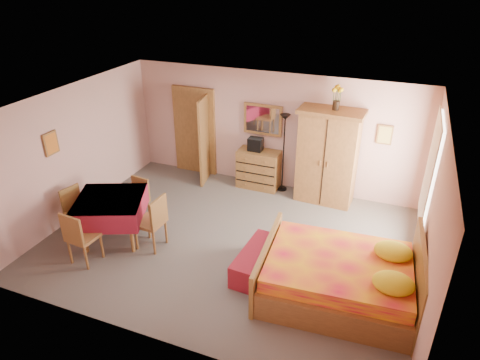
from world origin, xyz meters
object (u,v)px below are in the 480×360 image
at_px(wall_mirror, 263,120).
at_px(chair_east, 150,222).
at_px(wardrobe, 327,157).
at_px(bench, 256,260).
at_px(chair_south, 84,236).
at_px(sunflower_vase, 337,97).
at_px(stereo, 255,144).
at_px(chair_north, 136,202).
at_px(chest_of_drawers, 259,169).
at_px(floor_lamp, 283,153).
at_px(bed, 339,266).
at_px(dining_table, 112,219).
at_px(chair_west, 79,211).

height_order(wall_mirror, chair_east, wall_mirror).
xyz_separation_m(wardrobe, bench, (-0.57, -2.78, -0.82)).
distance_m(wall_mirror, chair_south, 4.41).
bearing_deg(chair_east, sunflower_vase, -39.69).
xyz_separation_m(wall_mirror, stereo, (-0.09, -0.20, -0.52)).
relative_size(wall_mirror, chair_north, 0.97).
bearing_deg(chair_east, chair_north, 52.71).
height_order(chest_of_drawers, chair_south, chair_south).
bearing_deg(stereo, bench, -69.98).
bearing_deg(floor_lamp, bed, -59.69).
bearing_deg(dining_table, wardrobe, 40.69).
bearing_deg(dining_table, chair_south, -93.36).
xyz_separation_m(sunflower_vase, dining_table, (-3.40, -2.88, -1.85)).
height_order(floor_lamp, bed, floor_lamp).
xyz_separation_m(wardrobe, bed, (0.78, -2.88, -0.48)).
relative_size(sunflower_vase, chair_east, 0.48).
xyz_separation_m(floor_lamp, chair_west, (-3.08, -3.03, -0.44)).
xyz_separation_m(stereo, bed, (2.39, -2.95, -0.49)).
bearing_deg(chest_of_drawers, chair_west, -130.46).
bearing_deg(chair_west, stereo, 153.85).
height_order(dining_table, chair_north, chair_north).
distance_m(stereo, chair_north, 2.89).
distance_m(stereo, chair_east, 3.09).
bearing_deg(chest_of_drawers, floor_lamp, 7.32).
height_order(bed, bench, bed).
relative_size(chest_of_drawers, dining_table, 0.80).
bearing_deg(chair_east, stereo, -15.14).
relative_size(stereo, chair_south, 0.31).
bearing_deg(wardrobe, dining_table, -136.14).
bearing_deg(chair_west, chest_of_drawers, 152.71).
relative_size(wall_mirror, chair_east, 0.85).
height_order(wardrobe, chair_east, wardrobe).
height_order(floor_lamp, bench, floor_lamp).
relative_size(stereo, chair_west, 0.35).
relative_size(wardrobe, bed, 0.87).
relative_size(bench, chair_west, 1.34).
xyz_separation_m(stereo, chair_east, (-0.95, -2.89, -0.51)).
bearing_deg(bench, stereo, 110.02).
relative_size(bench, chair_south, 1.21).
bearing_deg(chest_of_drawers, bench, -71.39).
relative_size(floor_lamp, sunflower_vase, 3.61).
relative_size(sunflower_vase, bench, 0.41).
bearing_deg(chair_west, sunflower_vase, 138.65).
bearing_deg(chair_north, stereo, -118.85).
bearing_deg(wardrobe, chest_of_drawers, -179.08).
bearing_deg(dining_table, bench, 1.75).
bearing_deg(dining_table, bed, -0.15).
xyz_separation_m(chest_of_drawers, chair_north, (-1.74, -2.28, 0.01)).
distance_m(wardrobe, dining_table, 4.44).
bearing_deg(bench, bed, -4.03).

